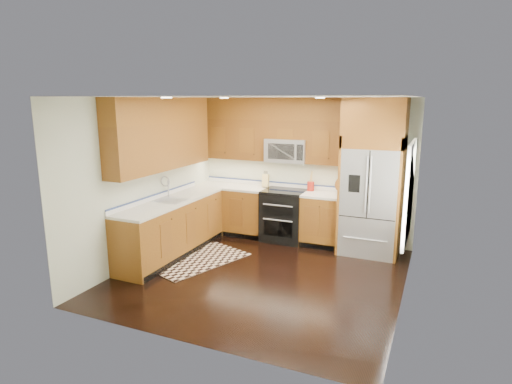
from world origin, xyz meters
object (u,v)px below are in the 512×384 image
at_px(range, 284,216).
at_px(knife_block, 266,180).
at_px(utensil_crock, 311,184).
at_px(rug, 197,259).
at_px(refrigerator, 372,177).

xyz_separation_m(range, knife_block, (-0.44, 0.17, 0.60)).
distance_m(range, utensil_crock, 0.76).
bearing_deg(knife_block, rug, -106.71).
relative_size(rug, utensil_crock, 4.42).
bearing_deg(utensil_crock, refrigerator, -11.25).
bearing_deg(rug, knife_block, 93.46).
height_order(knife_block, utensil_crock, utensil_crock).
relative_size(range, knife_block, 3.05).
bearing_deg(utensil_crock, range, -157.45).
bearing_deg(rug, utensil_crock, 71.01).
xyz_separation_m(rug, knife_block, (0.51, 1.70, 1.06)).
bearing_deg(refrigerator, rug, -149.27).
bearing_deg(refrigerator, knife_block, 173.90).
distance_m(range, rug, 1.85).
height_order(range, rug, range).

